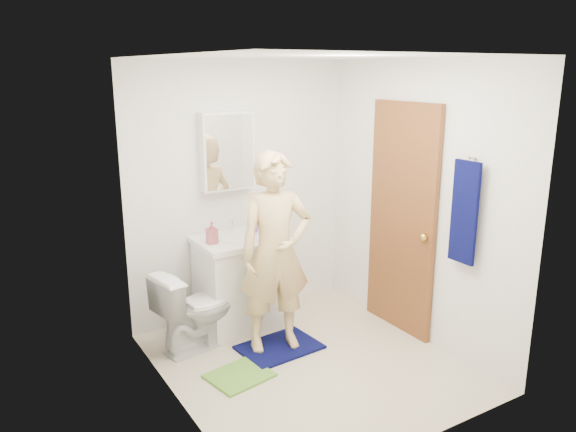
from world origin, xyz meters
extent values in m
cube|color=beige|center=(0.00, 0.00, -0.01)|extent=(2.20, 2.40, 0.02)
cube|color=white|center=(0.00, 0.00, 2.41)|extent=(2.20, 2.40, 0.02)
cube|color=white|center=(0.00, 1.21, 1.20)|extent=(2.20, 0.02, 2.40)
cube|color=white|center=(0.00, -1.21, 1.20)|extent=(2.20, 0.02, 2.40)
cube|color=white|center=(-1.11, 0.00, 1.20)|extent=(0.02, 2.40, 2.40)
cube|color=white|center=(1.11, 0.00, 1.20)|extent=(0.02, 2.40, 2.40)
cube|color=white|center=(-0.15, 0.91, 0.40)|extent=(0.75, 0.55, 0.80)
cube|color=white|center=(-0.15, 0.91, 0.83)|extent=(0.79, 0.59, 0.05)
cylinder|color=white|center=(-0.15, 0.91, 0.84)|extent=(0.40, 0.40, 0.03)
cylinder|color=silver|center=(-0.15, 1.09, 0.91)|extent=(0.03, 0.03, 0.12)
cube|color=white|center=(-0.15, 1.14, 1.60)|extent=(0.50, 0.12, 0.70)
cube|color=white|center=(-0.15, 1.08, 1.60)|extent=(0.46, 0.01, 0.66)
cube|color=brown|center=(1.07, 0.15, 1.02)|extent=(0.05, 0.80, 2.05)
sphere|color=gold|center=(1.03, -0.17, 0.95)|extent=(0.07, 0.07, 0.07)
cube|color=#070A42|center=(1.03, -0.57, 1.25)|extent=(0.03, 0.24, 0.80)
cylinder|color=silver|center=(1.07, -0.57, 1.67)|extent=(0.06, 0.02, 0.02)
imported|color=white|center=(-0.67, 0.73, 0.35)|extent=(0.76, 0.52, 0.71)
cube|color=#070A42|center=(-0.09, 0.33, 0.01)|extent=(0.69, 0.52, 0.02)
cube|color=#66A938|center=(-0.58, 0.10, 0.01)|extent=(0.52, 0.46, 0.02)
imported|color=#AA4F59|center=(-0.43, 0.89, 0.95)|extent=(0.09, 0.09, 0.19)
imported|color=#77469B|center=(0.04, 1.01, 0.89)|extent=(0.12, 0.12, 0.09)
imported|color=#DEBA7D|center=(-0.11, 0.36, 0.86)|extent=(0.68, 0.52, 1.67)
camera|label=1|loc=(-2.28, -3.42, 2.32)|focal=35.00mm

